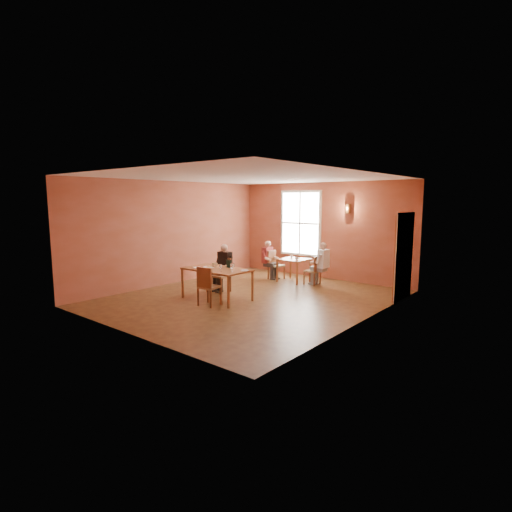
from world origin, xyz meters
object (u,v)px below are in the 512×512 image
Objects in this scene: chair_diner_main at (221,275)px; diner_white at (313,264)px; diner_main at (220,270)px; second_table at (294,270)px; main_table at (217,284)px; chair_diner_white at (312,270)px; chair_diner_maroon at (276,265)px; chair_empty at (209,286)px; diner_maroon at (276,261)px.

chair_diner_main is 2.77m from diner_white.
chair_diner_main is 0.16m from diner_main.
second_table is (0.76, 2.36, -0.11)m from chair_diner_main.
main_table is 3.14m from chair_diner_white.
chair_diner_main is 2.75m from chair_diner_white.
chair_diner_maroon reaches higher than second_table.
chair_empty is at bearing 169.62° from chair_diner_white.
diner_maroon is (-1.36, 0.00, -0.03)m from diner_white.
main_table is 0.83m from diner_main.
chair_empty is 3.59m from diner_maroon.
chair_empty reaches higher than chair_diner_maroon.
chair_empty is at bearing 123.89° from diner_main.
chair_empty is 1.09× the size of chair_diner_white.
diner_maroon is (-0.42, 3.01, 0.19)m from main_table.
diner_maroon is (-0.68, 3.53, 0.11)m from chair_empty.
chair_diner_main is at bearing 148.58° from diner_white.
diner_white is (0.68, 3.53, 0.14)m from chair_empty.
diner_main is at bearing -2.65° from chair_diner_maroon.
main_table is at bearing 109.56° from chair_empty.
diner_maroon reaches higher than chair_diner_maroon.
chair_empty is 3.59m from chair_diner_maroon.
diner_maroon is at bearing -91.94° from diner_main.
chair_diner_main is 1.02× the size of chair_diner_maroon.
chair_diner_white is at bearing 72.12° from chair_empty.
chair_diner_maroon is 0.13m from diner_maroon.
main_table is 3.02m from second_table.
chair_diner_main is 2.48m from second_table.
chair_empty is 3.59m from diner_white.
second_table is 0.72m from diner_maroon.
main_table is at bearing 7.93° from diner_maroon.
diner_main is at bearing -1.94° from diner_maroon.
diner_main is 1.44× the size of chair_diner_white.
chair_empty is 0.81× the size of diner_maroon.
chair_diner_maroon reaches higher than main_table.
second_table is (0.76, 2.39, -0.26)m from diner_main.
chair_diner_white is 0.18m from diner_white.
main_table is at bearing 162.64° from diner_white.
main_table is at bearing 128.88° from diner_main.
diner_white is (0.94, 3.01, 0.22)m from main_table.
chair_empty reaches higher than second_table.
diner_white is 1.36× the size of chair_diner_maroon.
diner_maroon is at bearing -90.00° from chair_diner_maroon.
chair_diner_white is (0.65, 3.53, -0.04)m from chair_empty.
second_table is at bearing 90.00° from chair_diner_white.
diner_maroon is at bearing 97.93° from main_table.
chair_diner_main is 1.40m from chair_empty.
second_table is 0.69× the size of diner_maroon.
main_table is 1.96× the size of chair_diner_white.
chair_diner_maroon is at bearing 90.00° from diner_maroon.
chair_diner_white is 0.70× the size of diner_white.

